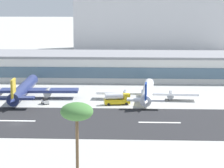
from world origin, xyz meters
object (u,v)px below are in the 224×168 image
(service_fuel_truck_0, at_px, (117,99))
(terminal_building, at_px, (94,66))
(distant_hotel_block, at_px, (153,24))
(airliner_navy_tail_gate_1, at_px, (147,92))
(palm_tree_1, at_px, (77,113))
(service_baggage_tug_1, at_px, (45,101))
(airliner_gold_tail_gate_0, at_px, (23,90))

(service_fuel_truck_0, bearing_deg, terminal_building, 91.12)
(terminal_building, relative_size, service_fuel_truck_0, 16.91)
(distant_hotel_block, distance_m, airliner_navy_tail_gate_1, 169.33)
(palm_tree_1, bearing_deg, airliner_navy_tail_gate_1, 78.45)
(distant_hotel_block, bearing_deg, service_baggage_tug_1, -102.93)
(airliner_gold_tail_gate_0, bearing_deg, service_baggage_tug_1, -135.69)
(airliner_navy_tail_gate_1, height_order, service_fuel_truck_0, airliner_navy_tail_gate_1)
(airliner_navy_tail_gate_1, xyz_separation_m, palm_tree_1, (-15.60, -76.33, 10.01))
(distant_hotel_block, bearing_deg, service_fuel_truck_0, -95.38)
(airliner_gold_tail_gate_0, height_order, palm_tree_1, palm_tree_1)
(service_baggage_tug_1, distance_m, palm_tree_1, 71.42)
(airliner_gold_tail_gate_0, bearing_deg, service_fuel_truck_0, -107.20)
(distant_hotel_block, distance_m, airliner_gold_tail_gate_0, 175.94)
(airliner_navy_tail_gate_1, distance_m, palm_tree_1, 78.55)
(airliner_gold_tail_gate_0, distance_m, palm_tree_1, 82.28)
(airliner_navy_tail_gate_1, distance_m, service_fuel_truck_0, 13.16)
(terminal_building, distance_m, distant_hotel_block, 124.82)
(service_fuel_truck_0, bearing_deg, distant_hotel_block, 73.45)
(airliner_navy_tail_gate_1, height_order, palm_tree_1, palm_tree_1)
(airliner_gold_tail_gate_0, xyz_separation_m, airliner_navy_tail_gate_1, (43.47, -0.49, -0.40))
(service_fuel_truck_0, bearing_deg, service_baggage_tug_1, 168.80)
(service_baggage_tug_1, relative_size, palm_tree_1, 0.24)
(airliner_gold_tail_gate_0, distance_m, service_baggage_tug_1, 13.03)
(terminal_building, height_order, distant_hotel_block, distant_hotel_block)
(terminal_building, xyz_separation_m, palm_tree_1, (6.76, -124.05, 7.24))
(airliner_gold_tail_gate_0, distance_m, airliner_navy_tail_gate_1, 43.47)
(terminal_building, bearing_deg, service_fuel_truck_0, -77.71)
(service_fuel_truck_0, distance_m, palm_tree_1, 69.02)
(palm_tree_1, bearing_deg, airliner_gold_tail_gate_0, 109.94)
(service_baggage_tug_1, height_order, palm_tree_1, palm_tree_1)
(airliner_navy_tail_gate_1, bearing_deg, distant_hotel_block, 0.76)
(terminal_building, height_order, service_fuel_truck_0, terminal_building)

